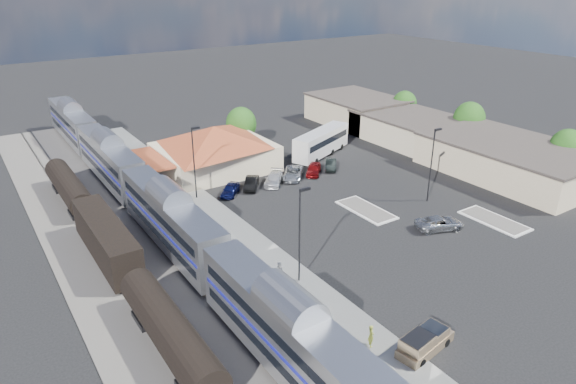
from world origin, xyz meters
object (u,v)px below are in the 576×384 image
pickup_truck (425,342)px  coach_bus (321,141)px  suv (440,223)px  station_depot (214,148)px

pickup_truck → coach_bus: size_ratio=0.42×
suv → coach_bus: coach_bus is taller
suv → station_depot: bearing=42.9°
station_depot → coach_bus: (15.86, -3.57, -0.88)m
station_depot → coach_bus: station_depot is taller
coach_bus → station_depot: bearing=53.7°
station_depot → pickup_truck: (-3.94, -42.52, -2.32)m
pickup_truck → suv: pickup_truck is taller
suv → pickup_truck: bearing=149.5°
station_depot → suv: 32.30m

